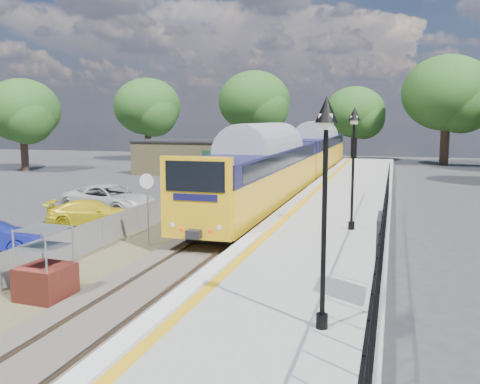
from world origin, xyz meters
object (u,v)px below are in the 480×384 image
at_px(victorian_lamp_north, 354,140).
at_px(car_white, 110,199).
at_px(victorian_lamp_south, 325,159).
at_px(train, 297,157).
at_px(car_yellow, 92,213).
at_px(brick_plinth, 45,265).
at_px(speed_sign, 147,197).

xyz_separation_m(victorian_lamp_north, car_white, (-13.24, 5.18, -3.54)).
bearing_deg(victorian_lamp_south, train, 101.18).
xyz_separation_m(victorian_lamp_north, car_yellow, (-12.27, 1.82, -3.69)).
distance_m(train, brick_plinth, 25.89).
distance_m(train, car_yellow, 17.55).
height_order(car_yellow, car_white, car_white).
distance_m(brick_plinth, car_yellow, 10.72).
bearing_deg(victorian_lamp_north, car_white, 158.65).
xyz_separation_m(victorian_lamp_south, victorian_lamp_north, (-0.20, 10.00, 0.00)).
relative_size(brick_plinth, car_yellow, 0.50).
bearing_deg(train, victorian_lamp_south, -78.82).
bearing_deg(car_yellow, brick_plinth, -174.36).
height_order(train, brick_plinth, train).
height_order(speed_sign, car_yellow, speed_sign).
relative_size(victorian_lamp_north, train, 0.11).
bearing_deg(brick_plinth, victorian_lamp_south, -14.65).
bearing_deg(victorian_lamp_south, brick_plinth, 165.35).
height_order(victorian_lamp_north, speed_sign, victorian_lamp_north).
height_order(victorian_lamp_north, train, victorian_lamp_north).
relative_size(train, car_white, 7.49).
xyz_separation_m(victorian_lamp_south, car_white, (-13.44, 15.18, -3.54)).
bearing_deg(car_white, train, -19.66).
bearing_deg(car_yellow, car_white, -3.04).
xyz_separation_m(brick_plinth, car_yellow, (-4.47, 9.73, -0.40)).
distance_m(train, speed_sign, 19.39).
bearing_deg(victorian_lamp_north, car_yellow, 171.56).
bearing_deg(car_yellow, victorian_lamp_north, -117.49).
xyz_separation_m(victorian_lamp_south, brick_plinth, (-8.00, 2.09, -3.29)).
height_order(victorian_lamp_north, car_yellow, victorian_lamp_north).
height_order(victorian_lamp_north, brick_plinth, victorian_lamp_north).
bearing_deg(car_yellow, train, -42.60).
height_order(victorian_lamp_south, brick_plinth, victorian_lamp_south).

